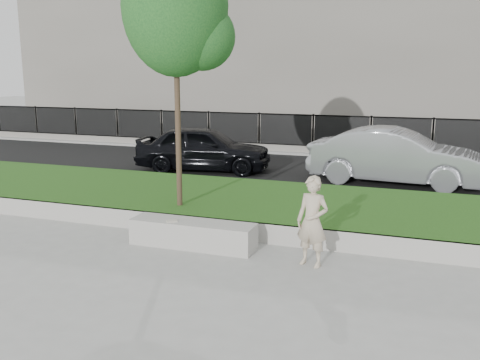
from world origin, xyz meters
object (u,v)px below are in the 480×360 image
at_px(young_tree, 180,12).
at_px(car_silver, 396,157).
at_px(book, 172,221).
at_px(man, 312,221).
at_px(stone_bench, 193,234).
at_px(car_dark, 204,148).

height_order(young_tree, car_silver, young_tree).
xyz_separation_m(book, young_tree, (-0.50, 1.57, 3.97)).
xyz_separation_m(man, car_silver, (0.92, 7.20, 0.06)).
distance_m(man, book, 2.73).
height_order(stone_bench, book, book).
relative_size(young_tree, car_dark, 1.28).
relative_size(car_dark, car_silver, 0.89).
relative_size(book, young_tree, 0.04).
bearing_deg(stone_bench, car_dark, 111.75).
bearing_deg(young_tree, car_dark, 109.11).
relative_size(stone_bench, car_dark, 0.56).
bearing_deg(book, car_silver, 26.40).
distance_m(book, car_dark, 7.55).
distance_m(stone_bench, book, 0.47).
distance_m(book, car_silver, 8.00).
bearing_deg(stone_bench, car_silver, 64.91).
distance_m(young_tree, car_dark, 6.96).
bearing_deg(car_silver, man, 177.08).
xyz_separation_m(man, car_dark, (-5.14, 7.22, -0.00)).
relative_size(stone_bench, man, 1.55).
bearing_deg(man, stone_bench, -170.48).
xyz_separation_m(young_tree, car_silver, (4.13, 5.55, -3.63)).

